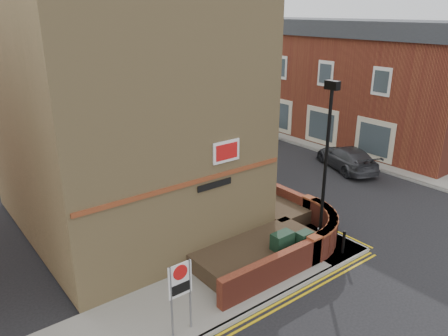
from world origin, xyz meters
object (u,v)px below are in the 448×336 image
utility_cabinet_large (282,248)px  lamppost (325,168)px  zone_sign (180,285)px  silver_car_near (235,155)px

utility_cabinet_large → lamppost: bearing=-3.0°
zone_sign → silver_car_near: bearing=44.9°
lamppost → zone_sign: lamppost is taller
lamppost → utility_cabinet_large: bearing=177.0°
lamppost → utility_cabinet_large: 3.24m
zone_sign → silver_car_near: size_ratio=0.53×
utility_cabinet_large → zone_sign: bearing=-170.3°
utility_cabinet_large → silver_car_near: size_ratio=0.29×
lamppost → zone_sign: 6.85m
lamppost → silver_car_near: lamppost is taller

